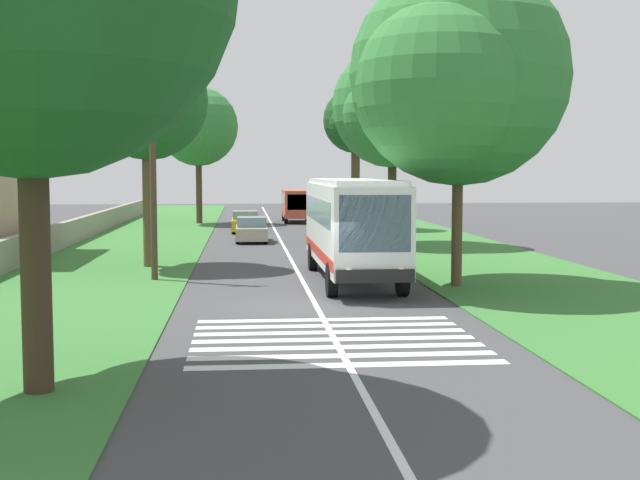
% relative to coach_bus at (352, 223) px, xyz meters
% --- Properties ---
extents(ground, '(160.00, 160.00, 0.00)m').
position_rel_coach_bus_xyz_m(ground, '(-5.90, 1.80, -2.15)').
color(ground, '#424244').
extents(grass_verge_left, '(120.00, 8.00, 0.04)m').
position_rel_coach_bus_xyz_m(grass_verge_left, '(9.10, 10.00, -2.13)').
color(grass_verge_left, '#387533').
rests_on(grass_verge_left, ground).
extents(grass_verge_right, '(120.00, 8.00, 0.04)m').
position_rel_coach_bus_xyz_m(grass_verge_right, '(9.10, -6.40, -2.13)').
color(grass_verge_right, '#387533').
rests_on(grass_verge_right, ground).
extents(centre_line, '(110.00, 0.16, 0.01)m').
position_rel_coach_bus_xyz_m(centre_line, '(9.10, 1.80, -2.14)').
color(centre_line, silver).
rests_on(centre_line, ground).
extents(coach_bus, '(11.16, 2.62, 3.73)m').
position_rel_coach_bus_xyz_m(coach_bus, '(0.00, 0.00, 0.00)').
color(coach_bus, white).
rests_on(coach_bus, ground).
extents(zebra_crossing, '(5.85, 6.80, 0.01)m').
position_rel_coach_bus_xyz_m(zebra_crossing, '(-10.77, 1.80, -2.14)').
color(zebra_crossing, silver).
rests_on(zebra_crossing, ground).
extents(trailing_car_0, '(4.30, 1.78, 1.43)m').
position_rel_coach_bus_xyz_m(trailing_car_0, '(17.54, 3.49, -1.48)').
color(trailing_car_0, '#B7A893').
rests_on(trailing_car_0, ground).
extents(trailing_car_1, '(4.30, 1.78, 1.43)m').
position_rel_coach_bus_xyz_m(trailing_car_1, '(25.06, 3.82, -1.48)').
color(trailing_car_1, gold).
rests_on(trailing_car_1, ground).
extents(trailing_minibus_0, '(6.00, 2.14, 2.53)m').
position_rel_coach_bus_xyz_m(trailing_minibus_0, '(35.88, -0.25, -0.60)').
color(trailing_minibus_0, '#CC4C33').
rests_on(trailing_minibus_0, ground).
extents(roadside_tree_left_0, '(7.07, 6.03, 10.39)m').
position_rel_coach_bus_xyz_m(roadside_tree_left_0, '(34.52, 7.50, 5.11)').
color(roadside_tree_left_0, '#4C3826').
rests_on(roadside_tree_left_0, grass_verge_left).
extents(roadside_tree_left_2, '(6.09, 4.99, 9.43)m').
position_rel_coach_bus_xyz_m(roadside_tree_left_2, '(5.28, 7.97, 4.66)').
color(roadside_tree_left_2, brown).
rests_on(roadside_tree_left_2, grass_verge_left).
extents(roadside_tree_right_0, '(5.36, 4.47, 9.68)m').
position_rel_coach_bus_xyz_m(roadside_tree_right_0, '(27.20, -3.67, 5.15)').
color(roadside_tree_right_0, '#4C3826').
rests_on(roadside_tree_right_0, grass_verge_right).
extents(roadside_tree_right_1, '(9.48, 7.63, 11.06)m').
position_rel_coach_bus_xyz_m(roadside_tree_right_1, '(-1.88, -3.20, 4.92)').
color(roadside_tree_right_1, brown).
rests_on(roadside_tree_right_1, grass_verge_right).
extents(roadside_tree_right_2, '(7.82, 6.52, 10.69)m').
position_rel_coach_bus_xyz_m(roadside_tree_right_2, '(14.60, -3.92, 5.13)').
color(roadside_tree_right_2, '#3D2D1E').
rests_on(roadside_tree_right_2, grass_verge_right).
extents(utility_pole, '(0.24, 1.40, 8.07)m').
position_rel_coach_bus_xyz_m(utility_pole, '(0.70, 7.23, 2.07)').
color(utility_pole, '#473828').
rests_on(utility_pole, grass_verge_left).
extents(roadside_wall, '(70.00, 0.40, 1.30)m').
position_rel_coach_bus_xyz_m(roadside_wall, '(14.10, 13.40, -1.45)').
color(roadside_wall, gray).
rests_on(roadside_wall, grass_verge_left).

